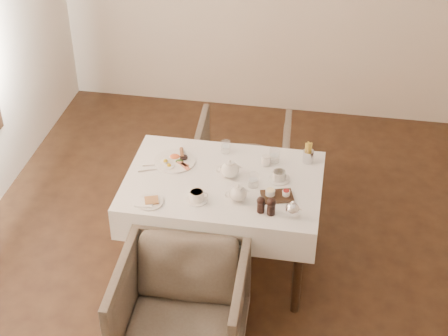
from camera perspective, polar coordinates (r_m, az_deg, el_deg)
table at (r=4.53m, az=-0.07°, el=-2.17°), size 1.28×0.88×0.75m
armchair_near at (r=4.17m, az=-3.53°, el=-11.74°), size 0.77×0.79×0.70m
armchair_far at (r=5.36m, az=1.60°, el=0.47°), size 0.75×0.77×0.67m
breakfast_plate at (r=4.64m, az=-4.09°, el=0.63°), size 0.28×0.28×0.04m
side_plate at (r=4.29m, az=-6.28°, el=-2.85°), size 0.17×0.17×0.02m
teapot_centre at (r=4.45m, az=0.47°, el=-0.03°), size 0.20×0.18×0.14m
teapot_front at (r=4.25m, az=1.17°, el=-2.04°), size 0.19×0.17×0.12m
creamer at (r=4.59m, az=3.49°, el=0.64°), size 0.06×0.06×0.07m
teacup_near at (r=4.27m, az=-2.27°, el=-2.38°), size 0.14×0.14×0.07m
teacup_far at (r=4.46m, az=4.60°, el=-0.68°), size 0.14×0.14×0.07m
glass_left at (r=4.70m, az=0.15°, el=1.78°), size 0.08×0.08×0.09m
glass_mid at (r=4.39m, az=2.48°, el=-1.00°), size 0.09×0.09×0.09m
glass_right at (r=4.62m, az=4.22°, el=1.05°), size 0.08×0.08×0.10m
condiment_board at (r=4.32m, az=4.41°, el=-2.26°), size 0.23×0.18×0.05m
pepper_mill_left at (r=4.17m, az=3.09°, el=-3.04°), size 0.06×0.06×0.11m
pepper_mill_right at (r=4.15m, az=3.95°, el=-3.20°), size 0.07×0.07×0.12m
silver_pot at (r=4.15m, az=5.72°, el=-3.38°), size 0.13×0.12×0.12m
fries_cup at (r=4.63m, az=7.04°, el=1.22°), size 0.07×0.07×0.16m
cutlery_fork at (r=4.62m, az=-5.69°, el=0.24°), size 0.17×0.07×0.00m
cutlery_knife at (r=4.57m, az=-6.07°, el=-0.17°), size 0.17×0.08×0.00m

